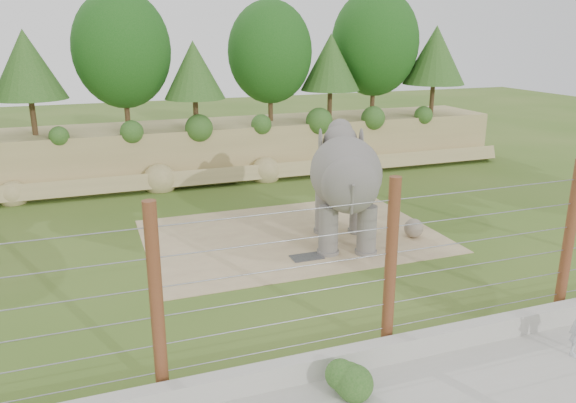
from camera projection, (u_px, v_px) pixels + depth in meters
name	position (u px, v px, depth m)	size (l,w,h in m)	color
ground	(311.00, 271.00, 16.78)	(90.00, 90.00, 0.00)	#3C611C
back_embankment	(224.00, 94.00, 27.21)	(30.00, 5.52, 8.77)	tan
dirt_patch	(292.00, 236.00, 19.64)	(10.00, 7.00, 0.02)	tan
drain_grate	(307.00, 257.00, 17.72)	(1.00, 0.60, 0.03)	#262628
elephant	(345.00, 189.00, 18.47)	(2.00, 4.67, 3.78)	#625C58
stone_ball	(414.00, 228.00, 19.38)	(0.66, 0.66, 0.66)	gray
retaining_wall	(398.00, 349.00, 12.22)	(26.00, 0.35, 0.50)	#B8B6AA
barrier_fence	(391.00, 266.00, 12.16)	(20.26, 0.26, 4.00)	brown
walkway_shrub	(345.00, 379.00, 10.91)	(0.75, 0.75, 0.75)	#26571A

